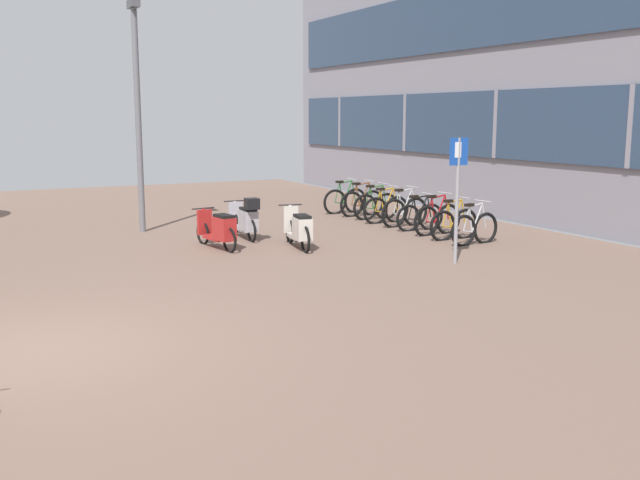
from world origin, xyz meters
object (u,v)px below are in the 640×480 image
object	(u,v)px
bicycle_rack_04	(405,212)
scooter_mid	(219,230)
bicycle_rack_07	(362,203)
scooter_far	(299,229)
scooter_near	(246,219)
parking_sign	(457,186)
bicycle_rack_05	(386,209)
lamp_post	(138,105)
bicycle_rack_00	(475,229)
bicycle_rack_02	(437,220)
bicycle_rack_01	(454,224)
bicycle_rack_06	(376,206)
bicycle_rack_03	(420,217)
bicycle_rack_08	(345,201)

from	to	relation	value
bicycle_rack_04	scooter_mid	xyz separation A→B (m)	(-5.16, -0.88, 0.04)
scooter_mid	bicycle_rack_04	bearing A→B (deg)	9.68
bicycle_rack_07	scooter_far	xyz separation A→B (m)	(-3.68, -3.70, 0.05)
scooter_near	parking_sign	bearing A→B (deg)	-60.02
bicycle_rack_05	lamp_post	size ratio (longest dim) A/B	0.25
bicycle_rack_00	scooter_far	distance (m)	3.78
bicycle_rack_07	scooter_far	bearing A→B (deg)	-134.85
bicycle_rack_02	bicycle_rack_07	size ratio (longest dim) A/B	0.99
bicycle_rack_04	scooter_mid	size ratio (longest dim) A/B	0.82
bicycle_rack_07	scooter_far	size ratio (longest dim) A/B	0.80
bicycle_rack_01	bicycle_rack_06	distance (m)	3.55
bicycle_rack_04	bicycle_rack_01	bearing A→B (deg)	-92.78
bicycle_rack_03	scooter_near	distance (m)	4.24
bicycle_rack_02	scooter_far	distance (m)	3.62
lamp_post	bicycle_rack_01	bearing A→B (deg)	-35.69
scooter_near	bicycle_rack_08	bearing A→B (deg)	34.36
bicycle_rack_05	bicycle_rack_06	xyz separation A→B (m)	(0.12, 0.71, 0.00)
bicycle_rack_03	scooter_far	xyz separation A→B (m)	(-3.62, -0.86, 0.08)
lamp_post	scooter_near	bearing A→B (deg)	-49.01
bicycle_rack_08	scooter_mid	bearing A→B (deg)	-143.59
bicycle_rack_01	scooter_far	bearing A→B (deg)	171.09
scooter_near	parking_sign	distance (m)	5.09
bicycle_rack_08	lamp_post	size ratio (longest dim) A/B	0.26
bicycle_rack_05	bicycle_rack_04	bearing A→B (deg)	-82.16
bicycle_rack_03	bicycle_rack_04	size ratio (longest dim) A/B	0.91
bicycle_rack_04	bicycle_rack_07	world-z (taller)	bicycle_rack_04
bicycle_rack_08	scooter_far	distance (m)	5.65
bicycle_rack_07	parking_sign	bearing A→B (deg)	-105.11
scooter_far	bicycle_rack_08	bearing A→B (deg)	51.23
bicycle_rack_07	scooter_near	world-z (taller)	bicycle_rack_07
bicycle_rack_02	bicycle_rack_05	size ratio (longest dim) A/B	1.04
bicycle_rack_08	parking_sign	world-z (taller)	parking_sign
scooter_near	parking_sign	xyz separation A→B (m)	(2.50, -4.33, 1.00)
bicycle_rack_01	scooter_near	world-z (taller)	scooter_near
bicycle_rack_04	scooter_near	world-z (taller)	bicycle_rack_04
bicycle_rack_00	bicycle_rack_03	bearing A→B (deg)	88.45
bicycle_rack_05	scooter_far	bearing A→B (deg)	-147.38
bicycle_rack_05	lamp_post	distance (m)	6.63
bicycle_rack_01	scooter_near	distance (m)	4.64
bicycle_rack_03	scooter_mid	distance (m)	5.12
bicycle_rack_02	scooter_mid	world-z (taller)	bicycle_rack_02
bicycle_rack_04	scooter_near	bearing A→B (deg)	179.47
bicycle_rack_01	bicycle_rack_06	world-z (taller)	bicycle_rack_06
bicycle_rack_03	bicycle_rack_01	bearing A→B (deg)	-92.66
bicycle_rack_06	scooter_near	size ratio (longest dim) A/B	0.75
bicycle_rack_04	bicycle_rack_03	bearing A→B (deg)	-93.01
scooter_far	lamp_post	bearing A→B (deg)	122.63
scooter_near	bicycle_rack_00	bearing A→B (deg)	-34.94
bicycle_rack_07	lamp_post	world-z (taller)	lamp_post
bicycle_rack_06	bicycle_rack_08	world-z (taller)	bicycle_rack_08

